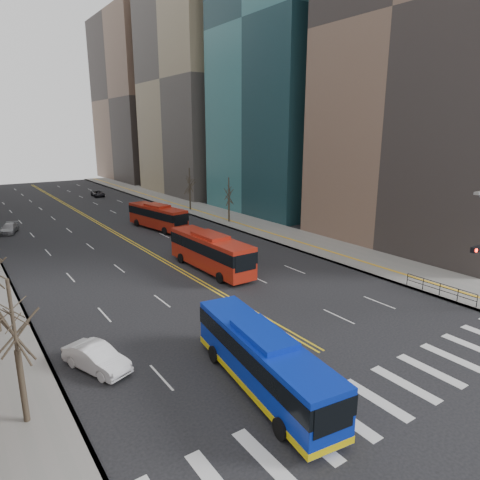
% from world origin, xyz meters
% --- Properties ---
extents(ground, '(220.00, 220.00, 0.00)m').
position_xyz_m(ground, '(0.00, 0.00, 0.00)').
color(ground, black).
extents(sidewalk_right, '(7.00, 130.00, 0.15)m').
position_xyz_m(sidewalk_right, '(17.50, 45.00, 0.07)').
color(sidewalk_right, gray).
rests_on(sidewalk_right, ground).
extents(crosswalk, '(26.70, 4.00, 0.01)m').
position_xyz_m(crosswalk, '(0.00, 0.00, 0.01)').
color(crosswalk, silver).
rests_on(crosswalk, ground).
extents(centerline, '(0.55, 100.00, 0.01)m').
position_xyz_m(centerline, '(0.00, 55.00, 0.01)').
color(centerline, gold).
rests_on(centerline, ground).
extents(office_towers, '(83.00, 134.00, 58.00)m').
position_xyz_m(office_towers, '(0.12, 68.51, 23.92)').
color(office_towers, gray).
rests_on(office_towers, ground).
extents(pedestrian_railing, '(0.06, 6.06, 1.02)m').
position_xyz_m(pedestrian_railing, '(14.30, 6.00, 0.82)').
color(pedestrian_railing, black).
rests_on(pedestrian_railing, sidewalk_right).
extents(street_trees, '(35.20, 47.20, 7.60)m').
position_xyz_m(street_trees, '(-7.18, 34.55, 4.87)').
color(street_trees, '#2F271D').
rests_on(street_trees, ground).
extents(blue_bus, '(3.84, 11.53, 3.31)m').
position_xyz_m(blue_bus, '(-5.35, 4.00, 1.74)').
color(blue_bus, '#0B26A9').
rests_on(blue_bus, ground).
extents(red_bus_near, '(3.05, 11.47, 3.62)m').
position_xyz_m(red_bus_near, '(2.52, 22.55, 2.01)').
color(red_bus_near, '#A32011').
rests_on(red_bus_near, ground).
extents(red_bus_far, '(4.23, 11.06, 3.43)m').
position_xyz_m(red_bus_far, '(5.62, 41.94, 1.91)').
color(red_bus_far, '#A32011').
rests_on(red_bus_far, ground).
extents(car_white, '(3.04, 4.66, 1.45)m').
position_xyz_m(car_white, '(-11.95, 10.80, 0.73)').
color(car_white, silver).
rests_on(car_white, ground).
extents(car_dark_mid, '(2.24, 3.90, 1.25)m').
position_xyz_m(car_dark_mid, '(8.26, 41.10, 0.62)').
color(car_dark_mid, black).
rests_on(car_dark_mid, ground).
extents(car_silver, '(3.07, 4.59, 1.24)m').
position_xyz_m(car_silver, '(-11.54, 50.86, 0.62)').
color(car_silver, gray).
rests_on(car_silver, ground).
extents(car_dark_far, '(2.23, 4.48, 1.22)m').
position_xyz_m(car_dark_far, '(7.73, 76.49, 0.61)').
color(car_dark_far, black).
rests_on(car_dark_far, ground).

